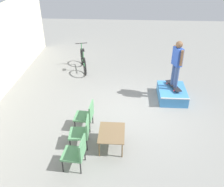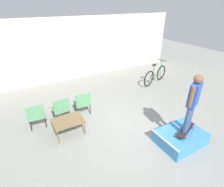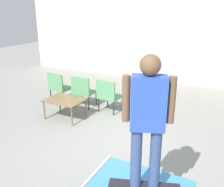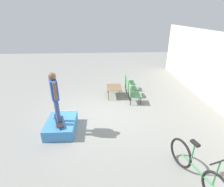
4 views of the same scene
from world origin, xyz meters
TOP-DOWN VIEW (x-y plane):
  - ground_plane at (0.00, 0.00)m, footprint 24.00×24.00m
  - skate_ramp_box at (1.04, -1.37)m, footprint 1.30×0.95m
  - skateboard_on_ramp at (1.14, -1.40)m, footprint 0.89×0.48m
  - person_skater at (1.14, -1.40)m, footprint 0.54×0.32m
  - coffee_table at (-1.57, 0.61)m, footprint 0.89×0.69m
  - patio_chair_left at (-2.34, 1.40)m, footprint 0.56×0.56m
  - patio_chair_center at (-1.56, 1.40)m, footprint 0.55×0.55m
  - patio_chair_right at (-0.81, 1.40)m, footprint 0.55×0.55m
  - bicycle at (3.26, 2.16)m, footprint 1.81×0.65m

SIDE VIEW (x-z plane):
  - ground_plane at x=0.00m, z-range 0.00..0.00m
  - skate_ramp_box at x=1.04m, z-range -0.01..0.39m
  - bicycle at x=3.26m, z-range -0.13..0.94m
  - coffee_table at x=-1.57m, z-range 0.19..0.66m
  - skateboard_on_ramp at x=1.14m, z-range 0.42..0.49m
  - patio_chair_left at x=-2.34m, z-range 0.04..0.90m
  - patio_chair_center at x=-1.56m, z-range 0.04..0.90m
  - patio_chair_right at x=-0.81m, z-range 0.04..0.90m
  - person_skater at x=1.14m, z-range 0.61..2.22m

